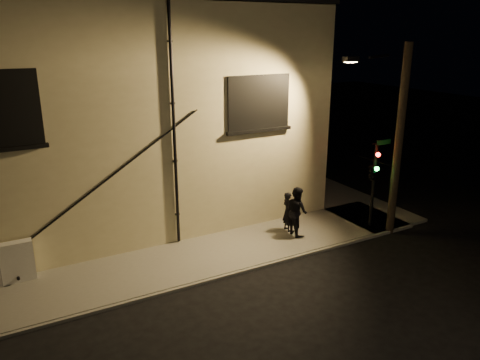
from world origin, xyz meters
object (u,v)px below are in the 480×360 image
traffic_signal (373,171)px  streetlamp_pole (396,137)px  pedestrian_b (297,211)px  pedestrian_a (288,211)px

traffic_signal → streetlamp_pole: size_ratio=0.48×
streetlamp_pole → traffic_signal: bearing=135.9°
pedestrian_b → streetlamp_pole: 4.55m
pedestrian_b → streetlamp_pole: size_ratio=0.26×
pedestrian_b → streetlamp_pole: bearing=-108.7°
traffic_signal → pedestrian_a: bearing=156.3°
pedestrian_a → pedestrian_b: bearing=-166.7°
pedestrian_a → traffic_signal: traffic_signal is taller
pedestrian_b → traffic_signal: (2.86, -0.85, 1.38)m
pedestrian_a → pedestrian_b: (0.09, -0.45, 0.16)m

